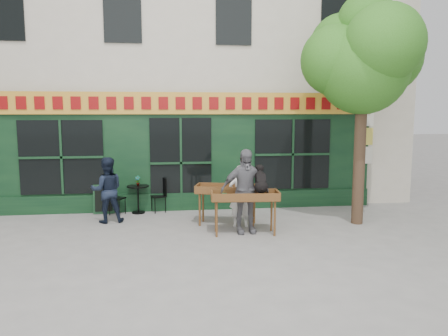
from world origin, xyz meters
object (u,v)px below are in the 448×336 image
Objects in this scene: book_cart_center at (245,198)px; book_cart_right at (227,192)px; dog at (261,178)px; bistro_table at (138,194)px; man_right at (245,191)px; man_left at (107,190)px; woman at (240,196)px.

book_cart_center is 0.91m from book_cart_right.
dog reaches higher than bistro_table.
book_cart_right is 0.83× the size of man_right.
woman is at bearing 156.31° from man_left.
man_right is 3.45m from bistro_table.
man_left is (-3.24, 0.84, 0.07)m from woman.
man_left is (-3.26, 1.37, -0.15)m from man_right.
book_cart_center is at bearing -104.19° from man_right.
bistro_table is (-2.26, 1.52, -0.28)m from book_cart_right.
book_cart_center is 0.93× the size of man_left.
bistro_table is at bearing -30.25° from woman.
man_left reaches higher than bistro_table.
man_right is 2.55× the size of bistro_table.
man_right reaches higher than book_cart_center.
man_right reaches higher than dog.
man_right is at bearing 84.67° from book_cart_center.
book_cart_center is at bearing 94.21° from woman.
dog is at bearing -3.92° from book_cart_center.
man_right is (0.30, -0.75, 0.15)m from book_cart_right.
book_cart_right is 0.98× the size of man_left.
man_left reaches higher than woman.
book_cart_center is 0.96× the size of book_cart_right.
dog is at bearing -31.67° from man_right.
dog reaches higher than woman.
man_left reaches higher than book_cart_center.
dog is 0.37× the size of book_cart_right.
dog is (0.35, -0.05, 0.47)m from book_cart_center.
book_cart_right is 3.02m from man_left.
book_cart_right is at bearing 112.09° from book_cart_center.
book_cart_center is at bearing 146.15° from man_left.
man_right is at bearing 148.02° from man_left.
book_cart_right is at bearing 128.66° from dog.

